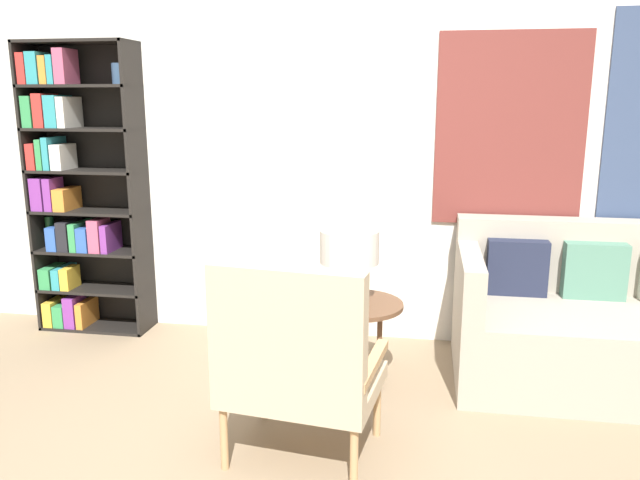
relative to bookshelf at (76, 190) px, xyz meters
name	(u,v)px	position (x,y,z in m)	size (l,w,h in m)	color
wall_back	(353,142)	(1.93, 0.18, 0.34)	(6.40, 0.08, 2.70)	silver
bookshelf	(76,190)	(0.00, 0.00, 0.00)	(0.78, 0.30, 2.01)	black
armchair	(295,359)	(1.88, -1.49, -0.49)	(0.75, 0.64, 0.97)	tan
couch	(596,324)	(3.44, -0.30, -0.67)	(1.62, 0.95, 0.91)	#9E9384
side_table	(357,311)	(2.06, -0.62, -0.56)	(0.52, 0.52, 0.50)	brown
table_lamp	(349,257)	(2.01, -0.61, -0.24)	(0.33, 0.33, 0.42)	#A59E93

